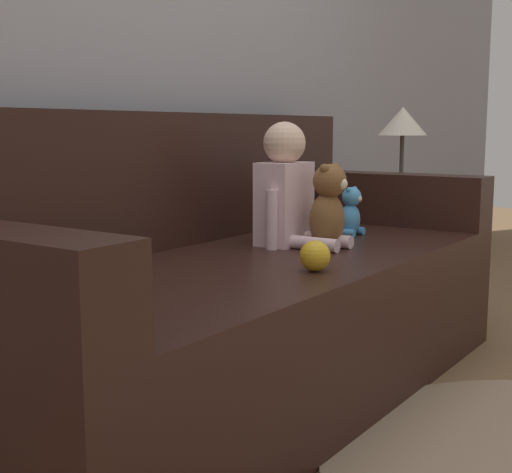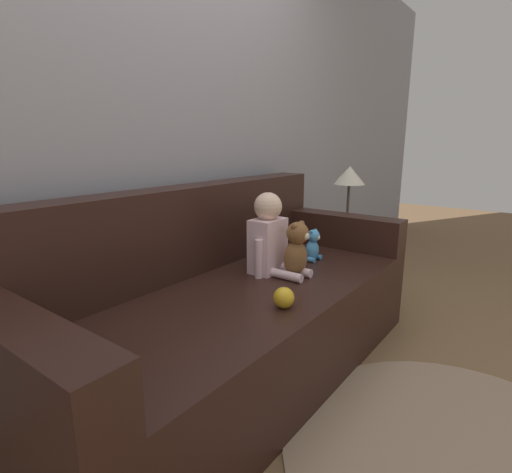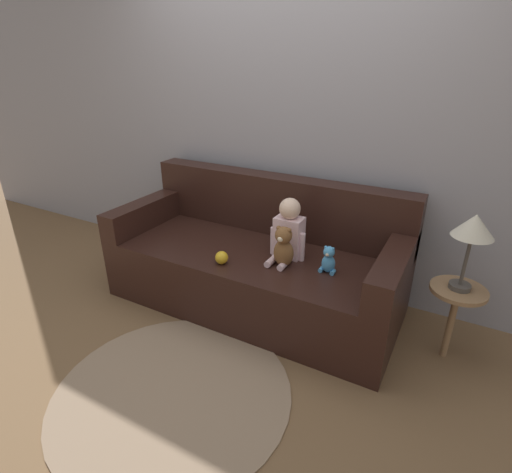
% 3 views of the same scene
% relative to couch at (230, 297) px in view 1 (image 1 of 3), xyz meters
% --- Properties ---
extents(ground_plane, '(12.00, 12.00, 0.00)m').
position_rel_couch_xyz_m(ground_plane, '(0.00, -0.06, -0.31)').
color(ground_plane, brown).
extents(couch, '(2.09, 0.90, 0.90)m').
position_rel_couch_xyz_m(couch, '(0.00, 0.00, 0.00)').
color(couch, black).
rests_on(couch, ground_plane).
extents(person_baby, '(0.25, 0.30, 0.41)m').
position_rel_couch_xyz_m(person_baby, '(0.26, -0.04, 0.32)').
color(person_baby, silver).
rests_on(person_baby, couch).
extents(teddy_bear_brown, '(0.14, 0.13, 0.28)m').
position_rel_couch_xyz_m(teddy_bear_brown, '(0.29, -0.19, 0.28)').
color(teddy_bear_brown, brown).
rests_on(teddy_bear_brown, couch).
extents(plush_toy_side, '(0.11, 0.08, 0.18)m').
position_rel_couch_xyz_m(plush_toy_side, '(0.58, -0.12, 0.22)').
color(plush_toy_side, '#4C9EDB').
rests_on(plush_toy_side, couch).
extents(toy_ball, '(0.09, 0.09, 0.09)m').
position_rel_couch_xyz_m(toy_ball, '(-0.07, -0.35, 0.18)').
color(toy_ball, gold).
rests_on(toy_ball, couch).
extents(side_table, '(0.32, 0.32, 0.94)m').
position_rel_couch_xyz_m(side_table, '(1.33, 0.01, 0.39)').
color(side_table, '#93704C').
rests_on(side_table, ground_plane).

